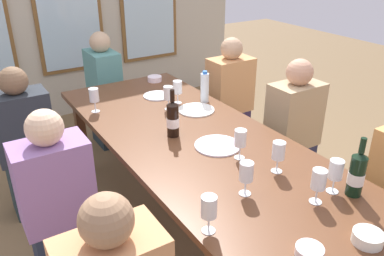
{
  "coord_description": "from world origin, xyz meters",
  "views": [
    {
      "loc": [
        -1.18,
        -1.84,
        1.85
      ],
      "look_at": [
        0.0,
        0.05,
        0.79
      ],
      "focal_mm": 37.02,
      "sensor_mm": 36.0,
      "label": 1
    }
  ],
  "objects_px": {
    "wine_glass_2": "(240,139)",
    "seated_person_2": "(59,209)",
    "tasting_bowl_1": "(368,238)",
    "wine_glass_1": "(168,94)",
    "white_plate_2": "(157,96)",
    "wine_glass_7": "(336,171)",
    "wine_glass_3": "(279,151)",
    "seated_person_6": "(105,93)",
    "white_plate_0": "(217,145)",
    "wine_glass_0": "(209,208)",
    "water_bottle": "(205,87)",
    "tasting_bowl_2": "(155,79)",
    "wine_glass_8": "(319,181)",
    "wine_glass_6": "(246,173)",
    "seated_person_3": "(292,135)",
    "seated_person_0": "(27,147)",
    "wine_glass_5": "(94,96)",
    "wine_bottle_0": "(357,174)",
    "dining_table": "(196,147)",
    "wine_bottle_1": "(173,119)",
    "wine_glass_4": "(178,88)",
    "white_plate_1": "(196,110)",
    "tasting_bowl_0": "(309,252)",
    "seated_person_1": "(229,102)"
  },
  "relations": [
    {
      "from": "white_plate_1",
      "to": "wine_bottle_1",
      "type": "height_order",
      "value": "wine_bottle_1"
    },
    {
      "from": "white_plate_0",
      "to": "wine_glass_0",
      "type": "xyz_separation_m",
      "value": [
        -0.47,
        -0.6,
        0.12
      ]
    },
    {
      "from": "wine_bottle_0",
      "to": "tasting_bowl_1",
      "type": "distance_m",
      "value": 0.36
    },
    {
      "from": "dining_table",
      "to": "seated_person_2",
      "type": "distance_m",
      "value": 0.88
    },
    {
      "from": "dining_table",
      "to": "wine_glass_5",
      "type": "bearing_deg",
      "value": 117.68
    },
    {
      "from": "wine_glass_3",
      "to": "seated_person_6",
      "type": "distance_m",
      "value": 2.2
    },
    {
      "from": "wine_bottle_0",
      "to": "wine_glass_8",
      "type": "distance_m",
      "value": 0.21
    },
    {
      "from": "tasting_bowl_1",
      "to": "wine_glass_3",
      "type": "bearing_deg",
      "value": 83.52
    },
    {
      "from": "wine_glass_2",
      "to": "wine_glass_8",
      "type": "distance_m",
      "value": 0.52
    },
    {
      "from": "wine_glass_0",
      "to": "seated_person_6",
      "type": "relative_size",
      "value": 0.16
    },
    {
      "from": "tasting_bowl_1",
      "to": "white_plate_0",
      "type": "bearing_deg",
      "value": 91.93
    },
    {
      "from": "wine_glass_2",
      "to": "seated_person_2",
      "type": "bearing_deg",
      "value": 158.41
    },
    {
      "from": "seated_person_1",
      "to": "seated_person_2",
      "type": "xyz_separation_m",
      "value": [
        -1.73,
        -0.76,
        0.0
      ]
    },
    {
      "from": "dining_table",
      "to": "wine_glass_0",
      "type": "xyz_separation_m",
      "value": [
        -0.42,
        -0.76,
        0.19
      ]
    },
    {
      "from": "white_plate_2",
      "to": "water_bottle",
      "type": "height_order",
      "value": "water_bottle"
    },
    {
      "from": "wine_glass_1",
      "to": "wine_glass_5",
      "type": "height_order",
      "value": "same"
    },
    {
      "from": "dining_table",
      "to": "wine_bottle_1",
      "type": "relative_size",
      "value": 8.28
    },
    {
      "from": "white_plate_2",
      "to": "wine_glass_2",
      "type": "distance_m",
      "value": 1.11
    },
    {
      "from": "wine_glass_0",
      "to": "seated_person_0",
      "type": "height_order",
      "value": "seated_person_0"
    },
    {
      "from": "wine_glass_6",
      "to": "seated_person_6",
      "type": "bearing_deg",
      "value": 86.95
    },
    {
      "from": "wine_glass_5",
      "to": "tasting_bowl_2",
      "type": "bearing_deg",
      "value": 29.45
    },
    {
      "from": "wine_glass_5",
      "to": "wine_glass_6",
      "type": "distance_m",
      "value": 1.39
    },
    {
      "from": "wine_glass_1",
      "to": "seated_person_3",
      "type": "distance_m",
      "value": 0.98
    },
    {
      "from": "white_plate_2",
      "to": "dining_table",
      "type": "bearing_deg",
      "value": -99.67
    },
    {
      "from": "wine_bottle_0",
      "to": "water_bottle",
      "type": "height_order",
      "value": "wine_bottle_0"
    },
    {
      "from": "white_plate_0",
      "to": "seated_person_6",
      "type": "xyz_separation_m",
      "value": [
        -0.05,
        1.77,
        -0.22
      ]
    },
    {
      "from": "wine_glass_8",
      "to": "tasting_bowl_1",
      "type": "bearing_deg",
      "value": -96.53
    },
    {
      "from": "seated_person_6",
      "to": "seated_person_2",
      "type": "bearing_deg",
      "value": -118.72
    },
    {
      "from": "wine_glass_1",
      "to": "seated_person_6",
      "type": "relative_size",
      "value": 0.16
    },
    {
      "from": "wine_glass_6",
      "to": "seated_person_0",
      "type": "height_order",
      "value": "seated_person_0"
    },
    {
      "from": "wine_bottle_1",
      "to": "tasting_bowl_0",
      "type": "relative_size",
      "value": 2.75
    },
    {
      "from": "white_plate_1",
      "to": "wine_glass_1",
      "type": "relative_size",
      "value": 1.51
    },
    {
      "from": "dining_table",
      "to": "wine_glass_7",
      "type": "relative_size",
      "value": 14.53
    },
    {
      "from": "wine_glass_5",
      "to": "seated_person_2",
      "type": "bearing_deg",
      "value": -124.64
    },
    {
      "from": "dining_table",
      "to": "tasting_bowl_1",
      "type": "relative_size",
      "value": 20.39
    },
    {
      "from": "dining_table",
      "to": "wine_glass_6",
      "type": "relative_size",
      "value": 14.53
    },
    {
      "from": "tasting_bowl_1",
      "to": "tasting_bowl_2",
      "type": "relative_size",
      "value": 1.02
    },
    {
      "from": "wine_glass_2",
      "to": "tasting_bowl_2",
      "type": "bearing_deg",
      "value": 81.79
    },
    {
      "from": "water_bottle",
      "to": "wine_glass_1",
      "type": "bearing_deg",
      "value": 177.74
    },
    {
      "from": "tasting_bowl_1",
      "to": "wine_glass_1",
      "type": "distance_m",
      "value": 1.65
    },
    {
      "from": "wine_glass_1",
      "to": "seated_person_2",
      "type": "xyz_separation_m",
      "value": [
        -0.95,
        -0.46,
        -0.33
      ]
    },
    {
      "from": "wine_bottle_1",
      "to": "seated_person_1",
      "type": "bearing_deg",
      "value": 35.49
    },
    {
      "from": "wine_glass_1",
      "to": "tasting_bowl_2",
      "type": "bearing_deg",
      "value": 71.72
    },
    {
      "from": "white_plate_1",
      "to": "seated_person_0",
      "type": "relative_size",
      "value": 0.24
    },
    {
      "from": "white_plate_2",
      "to": "wine_glass_7",
      "type": "relative_size",
      "value": 1.25
    },
    {
      "from": "water_bottle",
      "to": "seated_person_2",
      "type": "bearing_deg",
      "value": -160.32
    },
    {
      "from": "water_bottle",
      "to": "seated_person_3",
      "type": "height_order",
      "value": "seated_person_3"
    },
    {
      "from": "water_bottle",
      "to": "wine_glass_4",
      "type": "relative_size",
      "value": 1.38
    },
    {
      "from": "wine_glass_7",
      "to": "tasting_bowl_2",
      "type": "bearing_deg",
      "value": 89.14
    },
    {
      "from": "wine_glass_0",
      "to": "seated_person_3",
      "type": "xyz_separation_m",
      "value": [
        1.29,
        0.77,
        -0.34
      ]
    }
  ]
}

